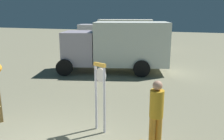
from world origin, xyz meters
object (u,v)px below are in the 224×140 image
at_px(standing_clock, 100,90).
at_px(box_truck_far, 117,32).
at_px(box_truck_near, 118,45).
at_px(person_near_clock, 156,112).

bearing_deg(standing_clock, box_truck_far, 106.11).
bearing_deg(standing_clock, box_truck_near, 103.48).
bearing_deg(box_truck_far, person_near_clock, -69.09).
bearing_deg(box_truck_near, box_truck_far, 108.14).
bearing_deg(box_truck_far, box_truck_near, -71.86).
xyz_separation_m(standing_clock, box_truck_near, (-1.67, 6.99, 0.31)).
height_order(standing_clock, box_truck_near, box_truck_near).
bearing_deg(box_truck_near, person_near_clock, -65.93).
distance_m(person_near_clock, box_truck_far, 17.42).
distance_m(box_truck_near, box_truck_far, 9.31).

